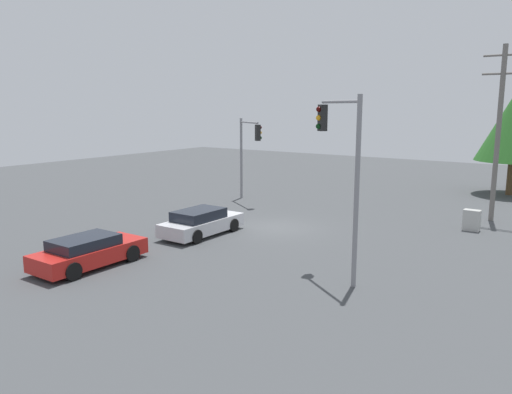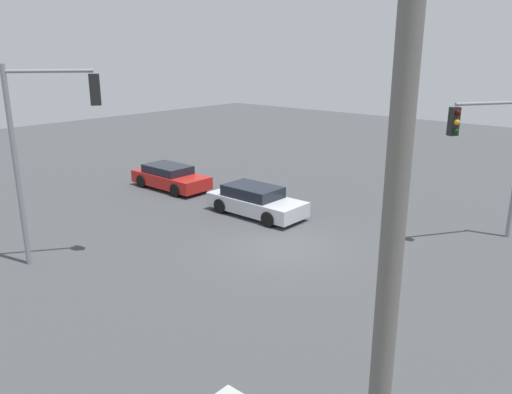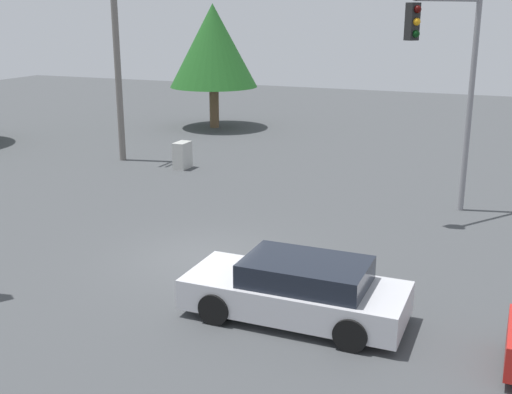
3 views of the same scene
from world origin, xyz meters
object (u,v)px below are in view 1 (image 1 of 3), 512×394
traffic_signal_main (343,157)px  sedan_silver (201,222)px  sedan_red (89,252)px  electrical_cabinet (472,220)px  traffic_signal_cross (248,145)px

traffic_signal_main → sedan_silver: bearing=23.3°
sedan_red → electrical_cabinet: 19.48m
traffic_signal_main → electrical_cabinet: traffic_signal_main is taller
traffic_signal_cross → traffic_signal_main: bearing=-8.2°
electrical_cabinet → sedan_red: bearing=-126.7°
electrical_cabinet → traffic_signal_main: bearing=-103.2°
sedan_silver → electrical_cabinet: (11.26, 9.00, -0.10)m
traffic_signal_cross → electrical_cabinet: (14.78, -0.02, -3.36)m
traffic_signal_main → electrical_cabinet: 11.90m
sedan_red → electrical_cabinet: sedan_red is taller
sedan_red → traffic_signal_cross: (-3.14, 15.64, 3.28)m
traffic_signal_main → sedan_red: bearing=63.0°
sedan_silver → traffic_signal_cross: size_ratio=0.83×
sedan_red → traffic_signal_cross: 16.28m
electrical_cabinet → traffic_signal_cross: bearing=179.9°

